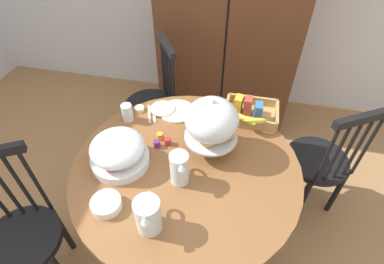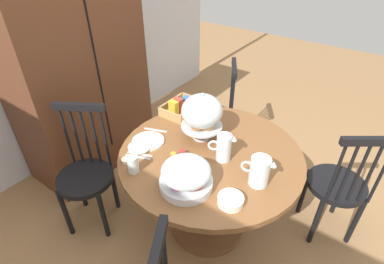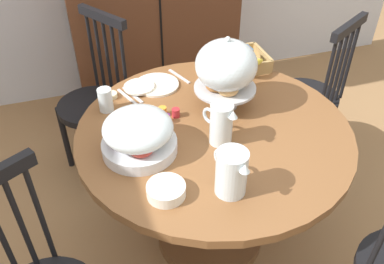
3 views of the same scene
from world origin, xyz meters
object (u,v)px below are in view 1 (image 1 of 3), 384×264
object	(u,v)px
windsor_chair_by_cabinet	(319,163)
orange_juice_pitcher	(148,216)
china_plate_small	(162,109)
china_plate_large	(177,111)
wooden_armoire	(231,13)
windsor_chair_facing_door	(153,105)
fruit_platter_covered	(118,151)
cereal_basket	(250,112)
butter_dish	(139,109)
cereal_bowl	(106,204)
dining_table	(186,190)
windsor_chair_far_side	(23,236)
milk_pitcher	(179,169)
pastry_stand_with_dome	(212,122)
drinking_glass	(127,113)

from	to	relation	value
windsor_chair_by_cabinet	orange_juice_pitcher	size ratio (longest dim) A/B	5.03
china_plate_small	china_plate_large	bearing A→B (deg)	4.92
wooden_armoire	windsor_chair_facing_door	world-z (taller)	wooden_armoire
orange_juice_pitcher	fruit_platter_covered	bearing A→B (deg)	129.70
cereal_basket	butter_dish	world-z (taller)	cereal_basket
orange_juice_pitcher	cereal_bowl	xyz separation A→B (m)	(-0.22, 0.05, -0.06)
dining_table	fruit_platter_covered	bearing A→B (deg)	-171.34
dining_table	cereal_bowl	xyz separation A→B (m)	(-0.30, -0.31, 0.24)
windsor_chair_far_side	milk_pitcher	distance (m)	0.92
orange_juice_pitcher	windsor_chair_facing_door	bearing A→B (deg)	108.10
pastry_stand_with_dome	china_plate_large	world-z (taller)	pastry_stand_with_dome
dining_table	butter_dish	world-z (taller)	butter_dish
windsor_chair_facing_door	cereal_bowl	world-z (taller)	windsor_chair_facing_door
china_plate_large	fruit_platter_covered	bearing A→B (deg)	-111.87
dining_table	orange_juice_pitcher	xyz separation A→B (m)	(-0.08, -0.36, 0.30)
dining_table	drinking_glass	bearing A→B (deg)	146.66
wooden_armoire	milk_pitcher	bearing A→B (deg)	-92.28
china_plate_small	cereal_basket	bearing A→B (deg)	4.67
windsor_chair_far_side	cereal_bowl	bearing A→B (deg)	11.86
wooden_armoire	orange_juice_pitcher	world-z (taller)	wooden_armoire
drinking_glass	china_plate_large	bearing A→B (deg)	26.26
wooden_armoire	cereal_basket	world-z (taller)	wooden_armoire
fruit_platter_covered	butter_dish	distance (m)	0.44
cereal_bowl	windsor_chair_far_side	bearing A→B (deg)	-168.14
windsor_chair_facing_door	drinking_glass	size ratio (longest dim) A/B	8.86
orange_juice_pitcher	butter_dish	world-z (taller)	orange_juice_pitcher
china_plate_large	china_plate_small	xyz separation A→B (m)	(-0.09, -0.01, 0.01)
windsor_chair_far_side	milk_pitcher	world-z (taller)	windsor_chair_far_side
fruit_platter_covered	china_plate_large	world-z (taller)	fruit_platter_covered
windsor_chair_far_side	fruit_platter_covered	xyz separation A→B (m)	(0.46, 0.37, 0.37)
wooden_armoire	china_plate_large	distance (m)	1.02
pastry_stand_with_dome	fruit_platter_covered	distance (m)	0.49
windsor_chair_by_cabinet	drinking_glass	world-z (taller)	windsor_chair_by_cabinet
drinking_glass	orange_juice_pitcher	bearing A→B (deg)	-61.80
windsor_chair_far_side	cereal_basket	distance (m)	1.42
cereal_basket	pastry_stand_with_dome	bearing A→B (deg)	-122.24
fruit_platter_covered	cereal_basket	bearing A→B (deg)	38.25
windsor_chair_by_cabinet	windsor_chair_facing_door	xyz separation A→B (m)	(-1.23, 0.34, 0.00)
wooden_armoire	dining_table	xyz separation A→B (m)	(-0.05, -1.37, -0.46)
orange_juice_pitcher	butter_dish	bearing A→B (deg)	112.60
cereal_basket	butter_dish	xyz separation A→B (m)	(-0.67, -0.07, -0.03)
cereal_bowl	china_plate_small	bearing A→B (deg)	85.43
milk_pitcher	china_plate_large	distance (m)	0.53
orange_juice_pitcher	cereal_bowl	distance (m)	0.24
dining_table	cereal_basket	distance (m)	0.59
windsor_chair_facing_door	china_plate_large	bearing A→B (deg)	-51.13
pastry_stand_with_dome	china_plate_small	size ratio (longest dim) A/B	2.29
fruit_platter_covered	cereal_basket	world-z (taller)	fruit_platter_covered
dining_table	milk_pitcher	xyz separation A→B (m)	(-0.01, -0.09, 0.30)
pastry_stand_with_dome	dining_table	bearing A→B (deg)	-125.44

